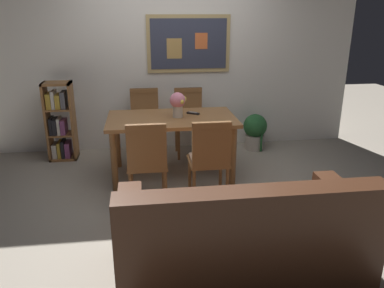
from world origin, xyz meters
The scene contains 12 objects.
ground_plane centered at (0.00, 0.00, 0.00)m, with size 12.00×12.00×0.00m, color gray.
wall_back_with_painting centered at (0.00, 1.63, 1.30)m, with size 5.20×0.14×2.60m.
dining_table centered at (-0.11, 0.52, 0.63)m, with size 1.49×0.86×0.73m.
dining_chair_near_left centered at (-0.42, -0.26, 0.54)m, with size 0.40×0.41×0.91m.
dining_chair_far_right centered at (0.19, 1.25, 0.54)m, with size 0.40×0.41×0.91m.
dining_chair_near_right centered at (0.20, -0.27, 0.54)m, with size 0.40×0.41×0.91m.
dining_chair_far_left centered at (-0.42, 1.29, 0.54)m, with size 0.40×0.41×0.91m.
leather_couch centered at (0.24, -1.44, 0.31)m, with size 1.80×0.84×0.84m.
bookshelf centered at (-1.54, 1.27, 0.50)m, with size 0.36×0.28×1.04m.
potted_ivy centered at (1.15, 1.30, 0.28)m, with size 0.34×0.34×0.52m.
flower_vase centered at (-0.04, 0.52, 0.90)m, with size 0.20×0.19×0.29m.
tv_remote centered at (0.16, 0.63, 0.74)m, with size 0.15×0.13×0.02m.
Camera 1 is at (-0.44, -3.80, 1.90)m, focal length 35.80 mm.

